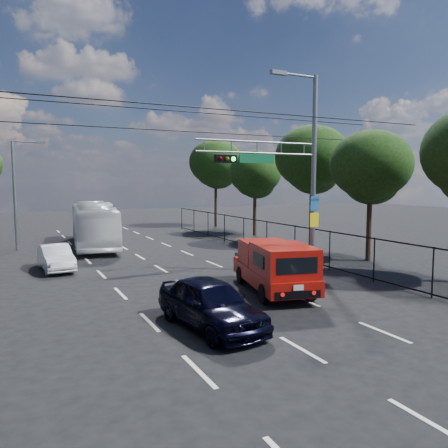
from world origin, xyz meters
TOP-DOWN VIEW (x-y plane):
  - ground at (0.00, 0.00)m, footprint 120.00×120.00m
  - lane_markings at (-0.00, 14.00)m, footprint 6.12×38.00m
  - signal_mast at (5.28, 7.99)m, footprint 6.43×0.39m
  - streetlight_left at (-6.33, 22.00)m, footprint 2.09×0.22m
  - utility_wires at (0.00, 8.83)m, footprint 22.00×5.04m
  - fence_right at (7.60, 12.17)m, footprint 0.06×34.03m
  - tree_right_b at (11.22, 9.02)m, footprint 4.50×4.50m
  - tree_right_c at (11.82, 15.02)m, footprint 5.10×5.10m
  - tree_right_d at (11.42, 22.02)m, footprint 4.32×4.32m
  - tree_right_e at (11.62, 30.02)m, footprint 5.28×5.28m
  - red_pickup at (2.65, 5.50)m, footprint 3.19×5.82m
  - navy_hatchback at (-1.46, 2.67)m, footprint 2.30×4.68m
  - white_bus at (-1.67, 21.69)m, footprint 3.69×11.06m
  - white_van at (-4.85, 14.14)m, footprint 1.61×3.94m

SIDE VIEW (x-z plane):
  - ground at x=0.00m, z-range 0.00..0.00m
  - lane_markings at x=0.00m, z-range 0.00..0.01m
  - white_van at x=-4.85m, z-range 0.00..1.27m
  - navy_hatchback at x=-1.46m, z-range 0.00..1.54m
  - fence_right at x=7.60m, z-range 0.03..2.03m
  - red_pickup at x=2.65m, z-range 0.07..2.13m
  - white_bus at x=-1.67m, z-range 0.00..3.02m
  - streetlight_left at x=-6.33m, z-range 0.40..7.48m
  - tree_right_d at x=11.42m, z-range 1.34..8.36m
  - tree_right_b at x=11.22m, z-range 1.40..8.71m
  - signal_mast at x=5.28m, z-range 0.49..9.99m
  - tree_right_c at x=11.82m, z-range 1.59..9.88m
  - tree_right_e at x=11.62m, z-range 1.65..10.23m
  - utility_wires at x=0.00m, z-range 6.86..7.60m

